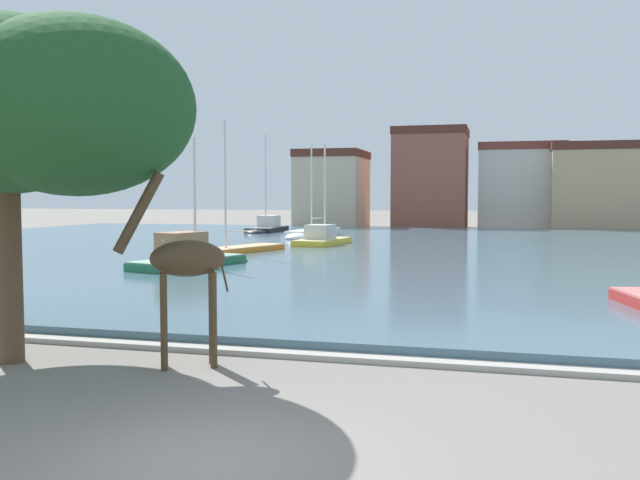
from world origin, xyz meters
name	(u,v)px	position (x,y,z in m)	size (l,w,h in m)	color
ground_plane	(211,462)	(0.00, 0.00, 0.00)	(300.00, 300.00, 0.00)	gray
harbor_water	(440,250)	(0.00, 33.49, 0.15)	(80.71, 54.97, 0.30)	#476675
quay_edge_coping	(324,356)	(0.00, 5.75, 0.06)	(80.71, 0.50, 0.12)	#ADA89E
giraffe_statue	(181,262)	(-2.52, 4.34, 2.09)	(2.19, 1.43, 4.09)	#42331E
sailboat_green	(194,260)	(-9.57, 19.85, 0.58)	(3.56, 6.88, 5.94)	#236B42
sailboat_white	(311,235)	(-10.39, 41.97, 0.43)	(2.56, 8.33, 7.25)	white
sailboat_yellow	(324,241)	(-7.42, 34.60, 0.52)	(2.82, 6.04, 6.67)	gold
sailboat_orange	(223,253)	(-10.80, 26.10, 0.34)	(4.08, 8.75, 7.38)	orange
sailboat_black	(266,229)	(-16.22, 48.45, 0.56)	(2.48, 7.17, 8.63)	black
shade_tree	(8,103)	(-6.17, 4.04, 5.27)	(7.21, 7.15, 7.39)	brown
townhouse_end_terrace	(332,189)	(-13.94, 63.23, 4.09)	(6.81, 8.12, 8.16)	#C6B293
townhouse_narrow_midrow	(431,178)	(-3.76, 65.28, 5.23)	(7.56, 7.38, 10.44)	#8E5142
townhouse_wide_warehouse	(521,186)	(5.42, 66.13, 4.42)	(8.68, 5.57, 8.81)	beige
townhouse_corner_house	(597,187)	(12.55, 64.57, 4.29)	(9.04, 7.13, 8.55)	tan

